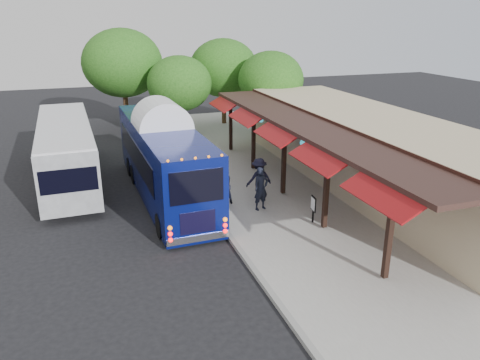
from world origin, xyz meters
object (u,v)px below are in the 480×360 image
object	(u,v)px
city_bus	(66,149)
ped_d	(259,178)
ped_b	(224,185)
ped_c	(190,152)
ped_a	(261,189)
coach_bus	(164,156)
sign_board	(313,205)

from	to	relation	value
city_bus	ped_d	xyz separation A→B (m)	(8.30, -5.86, -0.60)
ped_b	ped_c	distance (m)	5.64
ped_a	ped_d	size ratio (longest dim) A/B	1.00
coach_bus	city_bus	bearing A→B (deg)	137.00
ped_a	city_bus	bearing A→B (deg)	123.45
ped_c	sign_board	bearing A→B (deg)	104.23
coach_bus	sign_board	bearing A→B (deg)	-48.06
ped_d	ped_c	bearing A→B (deg)	-75.22
ped_b	sign_board	distance (m)	4.21
ped_b	ped_c	bearing A→B (deg)	-102.65
ped_a	ped_c	distance (m)	6.92
ped_c	coach_bus	bearing A→B (deg)	54.18
city_bus	ped_d	world-z (taller)	city_bus
coach_bus	ped_b	distance (m)	3.28
coach_bus	ped_c	world-z (taller)	coach_bus
ped_c	sign_board	size ratio (longest dim) A/B	1.62
coach_bus	ped_a	distance (m)	4.97
ped_a	coach_bus	bearing A→B (deg)	122.51
sign_board	ped_a	bearing A→B (deg)	135.14
city_bus	sign_board	size ratio (longest dim) A/B	10.34
city_bus	ped_c	world-z (taller)	city_bus
city_bus	sign_board	world-z (taller)	city_bus
ped_d	city_bus	bearing A→B (deg)	-39.77
ped_b	ped_d	bearing A→B (deg)	170.27
ped_c	ped_d	world-z (taller)	ped_d
ped_a	ped_d	bearing A→B (deg)	58.01
ped_a	sign_board	bearing A→B (deg)	-67.38
coach_bus	sign_board	world-z (taller)	coach_bus
coach_bus	ped_a	world-z (taller)	coach_bus
city_bus	ped_d	size ratio (longest dim) A/B	6.04
ped_a	ped_b	distance (m)	1.75
coach_bus	ped_b	bearing A→B (deg)	-46.59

